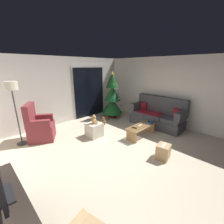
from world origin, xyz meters
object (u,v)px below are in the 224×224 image
(armchair, at_px, (40,127))
(ottoman, at_px, (94,130))
(remote_black, at_px, (134,128))
(coffee_table, at_px, (141,129))
(cell_phone, at_px, (149,122))
(christmas_tree, at_px, (112,98))
(teddy_bear_chestnut_by_tree, at_px, (104,121))
(teddy_bear_honey, at_px, (94,120))
(book_stack, at_px, (150,123))
(floor_lamp, at_px, (12,92))
(remote_white, at_px, (140,125))
(cardboard_box_taped_mid_floor, at_px, (163,152))
(couch, at_px, (157,115))

(armchair, distance_m, ottoman, 1.64)
(remote_black, bearing_deg, coffee_table, 161.17)
(cell_phone, bearing_deg, armchair, 170.93)
(christmas_tree, xyz_separation_m, teddy_bear_chestnut_by_tree, (-0.80, -0.34, -0.75))
(teddy_bear_honey, bearing_deg, remote_black, -53.79)
(book_stack, relative_size, cell_phone, 1.78)
(coffee_table, bearing_deg, floor_lamp, 143.48)
(remote_white, relative_size, cardboard_box_taped_mid_floor, 0.42)
(coffee_table, bearing_deg, cell_phone, -10.27)
(armchair, relative_size, teddy_bear_chestnut_by_tree, 3.96)
(remote_white, distance_m, cardboard_box_taped_mid_floor, 1.26)
(coffee_table, xyz_separation_m, cardboard_box_taped_mid_floor, (-0.61, -1.07, -0.07))
(remote_white, distance_m, christmas_tree, 2.09)
(teddy_bear_chestnut_by_tree, bearing_deg, teddy_bear_honey, -147.37)
(ottoman, bearing_deg, cardboard_box_taped_mid_floor, -78.12)
(armchair, bearing_deg, christmas_tree, -1.47)
(teddy_bear_chestnut_by_tree, relative_size, cardboard_box_taped_mid_floor, 0.76)
(cell_phone, bearing_deg, teddy_bear_honey, 170.15)
(book_stack, xyz_separation_m, cell_phone, (-0.01, 0.01, 0.03))
(teddy_bear_chestnut_by_tree, height_order, cardboard_box_taped_mid_floor, cardboard_box_taped_mid_floor)
(couch, bearing_deg, cell_phone, -168.54)
(coffee_table, xyz_separation_m, teddy_bear_chestnut_by_tree, (-0.17, 1.61, -0.12))
(armchair, distance_m, teddy_bear_honey, 1.64)
(remote_white, distance_m, floor_lamp, 3.70)
(ottoman, height_order, cardboard_box_taped_mid_floor, ottoman)
(remote_black, relative_size, floor_lamp, 0.09)
(cell_phone, distance_m, armchair, 3.41)
(coffee_table, distance_m, teddy_bear_honey, 1.51)
(couch, relative_size, teddy_bear_chestnut_by_tree, 6.83)
(remote_white, relative_size, teddy_bear_chestnut_by_tree, 0.55)
(remote_black, bearing_deg, cell_phone, 159.61)
(remote_black, bearing_deg, christmas_tree, -127.96)
(couch, xyz_separation_m, coffee_table, (-1.17, -0.11, -0.16))
(book_stack, bearing_deg, teddy_bear_honey, 141.39)
(teddy_bear_chestnut_by_tree, bearing_deg, armchair, 169.26)
(cell_phone, height_order, cardboard_box_taped_mid_floor, cell_phone)
(couch, distance_m, remote_white, 1.20)
(cell_phone, bearing_deg, cardboard_box_taped_mid_floor, -104.54)
(coffee_table, distance_m, ottoman, 1.49)
(teddy_bear_honey, bearing_deg, christmas_tree, 28.33)
(remote_black, xyz_separation_m, cardboard_box_taped_mid_floor, (-0.30, -1.11, -0.20))
(remote_black, bearing_deg, remote_white, 166.81)
(book_stack, xyz_separation_m, cardboard_box_taped_mid_floor, (-0.96, -0.99, -0.21))
(cell_phone, distance_m, cardboard_box_taped_mid_floor, 1.41)
(book_stack, bearing_deg, coffee_table, 167.89)
(teddy_bear_honey, bearing_deg, teddy_bear_chestnut_by_tree, 32.63)
(remote_white, distance_m, remote_black, 0.29)
(cell_phone, height_order, armchair, armchair)
(remote_white, distance_m, book_stack, 0.39)
(coffee_table, height_order, teddy_bear_chestnut_by_tree, coffee_table)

